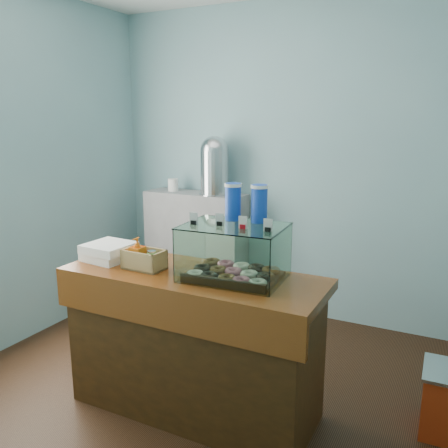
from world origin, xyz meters
The scene contains 8 objects.
ground centered at (0.00, 0.00, 0.00)m, with size 3.50×3.50×0.00m, color black.
room_shell centered at (0.03, 0.01, 1.71)m, with size 3.54×3.04×2.82m.
counter centered at (0.00, -0.25, 0.46)m, with size 1.60×0.60×0.90m.
back_shelf centered at (-0.90, 1.32, 0.55)m, with size 1.00×0.32×1.10m, color #959597.
display_case centered at (0.26, -0.18, 1.07)m, with size 0.60×0.46×0.53m.
condiment_crate centered at (-0.32, -0.31, 0.97)m, with size 0.26×0.16×0.19m.
pastry_boxes centered at (-0.63, -0.26, 0.96)m, with size 0.31×0.31×0.11m.
coffee_urn centered at (-0.68, 1.31, 1.38)m, with size 0.30×0.30×0.54m.
Camera 1 is at (1.39, -2.56, 1.81)m, focal length 38.00 mm.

